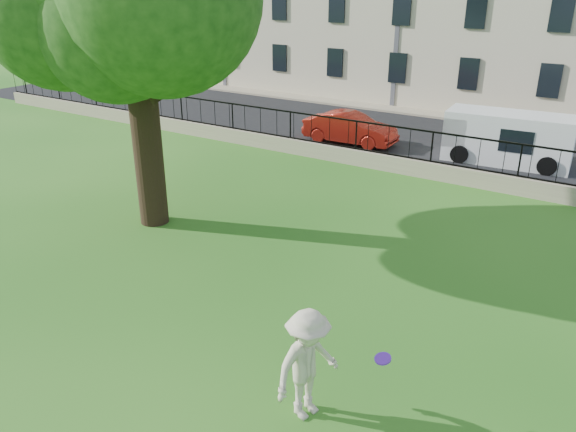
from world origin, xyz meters
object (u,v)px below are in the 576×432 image
Objects in this scene: man at (308,365)px; frisbee at (383,359)px; white_van at (508,138)px; red_sedan at (350,128)px.

man is 1.20m from frisbee.
frisbee is 0.06× the size of white_van.
frisbee is 15.60m from white_van.
red_sedan is 6.48m from white_van.
white_van is at bearing 18.50° from man.
man is at bearing -149.58° from frisbee.
white_van is (-0.64, 16.11, -0.00)m from man.
red_sedan is at bearing -176.95° from white_van.
man is 16.84m from red_sedan.
man is 16.12m from white_van.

